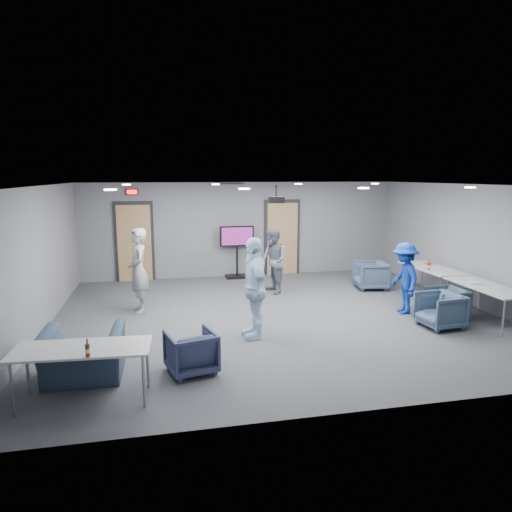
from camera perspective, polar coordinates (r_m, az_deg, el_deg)
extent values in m
plane|color=#33363A|center=(9.60, 2.52, -7.49)|extent=(9.00, 9.00, 0.00)
plane|color=white|center=(9.15, 2.65, 8.84)|extent=(9.00, 9.00, 0.00)
cube|color=slate|center=(13.15, -1.82, 3.33)|extent=(9.00, 0.02, 2.70)
cube|color=slate|center=(5.60, 13.01, -6.23)|extent=(9.00, 0.02, 2.70)
cube|color=slate|center=(9.25, -25.51, -0.54)|extent=(0.02, 8.00, 2.70)
cube|color=slate|center=(11.28, 25.30, 1.23)|extent=(0.02, 8.00, 2.70)
cube|color=black|center=(12.97, -14.95, 1.69)|extent=(1.06, 0.06, 2.24)
cube|color=tan|center=(12.93, -14.95, 1.53)|extent=(0.90, 0.05, 2.10)
cylinder|color=gray|center=(12.88, -13.40, 1.34)|extent=(0.04, 0.10, 0.04)
cube|color=black|center=(13.42, 3.26, 2.29)|extent=(1.06, 0.06, 2.24)
cube|color=tan|center=(13.39, 3.31, 2.14)|extent=(0.90, 0.05, 2.10)
cylinder|color=gray|center=(13.44, 4.80, 1.94)|extent=(0.04, 0.10, 0.04)
cube|color=black|center=(12.82, -15.24, 7.74)|extent=(0.32, 0.06, 0.16)
cube|color=#FF0C0C|center=(12.78, -15.24, 7.73)|extent=(0.26, 0.02, 0.11)
cube|color=black|center=(11.80, -3.22, 9.04)|extent=(0.60, 0.60, 0.03)
cylinder|color=white|center=(7.09, -17.75, 7.90)|extent=(0.18, 0.18, 0.02)
cylinder|color=white|center=(10.68, -15.90, 8.57)|extent=(0.18, 0.18, 0.02)
cylinder|color=white|center=(7.18, -1.49, 8.39)|extent=(0.18, 0.18, 0.02)
cylinder|color=white|center=(10.74, -5.06, 8.92)|extent=(0.18, 0.18, 0.02)
cylinder|color=white|center=(7.80, 13.27, 8.26)|extent=(0.18, 0.18, 0.02)
cylinder|color=white|center=(11.16, 5.31, 8.96)|extent=(0.18, 0.18, 0.02)
cylinder|color=white|center=(8.83, 25.20, 7.76)|extent=(0.18, 0.18, 0.02)
cylinder|color=white|center=(11.91, 14.65, 8.74)|extent=(0.18, 0.18, 0.02)
imported|color=#979A97|center=(9.97, -14.48, -1.78)|extent=(0.54, 0.73, 1.81)
imported|color=slate|center=(11.24, 2.13, -0.61)|extent=(0.72, 0.87, 1.62)
imported|color=#C6E3FF|center=(8.16, -0.24, -3.99)|extent=(0.48, 1.09, 1.83)
imported|color=navy|center=(10.11, 18.06, -2.64)|extent=(0.69, 1.04, 1.51)
imported|color=#3D4E6A|center=(12.10, 14.13, -2.35)|extent=(0.88, 0.86, 0.71)
imported|color=#374C5F|center=(10.11, 22.67, -5.48)|extent=(0.71, 0.69, 0.64)
imported|color=#384B62|center=(9.49, 22.02, -6.32)|extent=(0.80, 0.78, 0.67)
imported|color=#313955|center=(6.96, -8.13, -11.78)|extent=(0.83, 0.84, 0.63)
imported|color=#334359|center=(7.12, -20.80, -11.43)|extent=(1.15, 1.01, 0.73)
cube|color=#B5B7BA|center=(11.63, 21.12, -1.41)|extent=(0.77, 1.84, 0.03)
cylinder|color=gray|center=(12.25, 17.68, -2.40)|extent=(0.04, 0.04, 0.70)
cylinder|color=gray|center=(10.86, 22.06, -4.23)|extent=(0.04, 0.04, 0.70)
cylinder|color=gray|center=(12.56, 20.10, -2.24)|extent=(0.04, 0.04, 0.70)
cylinder|color=gray|center=(11.21, 24.64, -3.98)|extent=(0.04, 0.04, 0.70)
cube|color=#B5B7BA|center=(10.14, 26.96, -3.46)|extent=(0.76, 1.82, 0.03)
cylinder|color=gray|center=(10.68, 22.75, -4.51)|extent=(0.04, 0.04, 0.70)
cylinder|color=gray|center=(9.42, 28.52, -6.86)|extent=(0.04, 0.04, 0.70)
cylinder|color=gray|center=(11.03, 25.32, -4.25)|extent=(0.04, 0.04, 0.70)
cube|color=#B5B7BA|center=(6.33, -20.90, -10.77)|extent=(1.75, 0.82, 0.03)
cylinder|color=gray|center=(6.60, -13.41, -12.92)|extent=(0.04, 0.04, 0.70)
cylinder|color=gray|center=(6.92, -26.66, -12.65)|extent=(0.04, 0.04, 0.70)
cylinder|color=gray|center=(6.09, -13.86, -14.94)|extent=(0.04, 0.04, 0.70)
cylinder|color=gray|center=(6.44, -28.21, -14.49)|extent=(0.04, 0.04, 0.70)
cylinder|color=#55290E|center=(5.98, -20.30, -11.03)|extent=(0.06, 0.06, 0.16)
cylinder|color=#55290E|center=(5.94, -20.37, -10.01)|extent=(0.02, 0.02, 0.07)
cylinder|color=beige|center=(5.98, -20.30, -11.03)|extent=(0.06, 0.06, 0.05)
cylinder|color=#55290E|center=(11.27, 20.80, -1.26)|extent=(0.06, 0.06, 0.16)
cylinder|color=#55290E|center=(11.25, 20.83, -0.69)|extent=(0.02, 0.02, 0.07)
cylinder|color=beige|center=(11.27, 20.80, -1.26)|extent=(0.06, 0.06, 0.05)
cube|color=#C13530|center=(11.98, 20.76, -0.90)|extent=(0.17, 0.12, 0.04)
cube|color=silver|center=(10.18, 25.69, -3.09)|extent=(0.23, 0.19, 0.05)
cube|color=black|center=(13.10, -2.37, -2.56)|extent=(0.65, 0.46, 0.06)
cylinder|color=black|center=(12.99, -2.39, -0.11)|extent=(0.06, 0.06, 1.11)
cube|color=black|center=(12.90, -2.41, 2.51)|extent=(0.97, 0.07, 0.57)
cube|color=#691764|center=(12.85, -2.37, 2.48)|extent=(0.88, 0.01, 0.50)
cylinder|color=black|center=(9.39, 2.54, 8.14)|extent=(0.04, 0.04, 0.22)
cube|color=black|center=(9.40, 2.53, 7.05)|extent=(0.37, 0.33, 0.13)
cylinder|color=black|center=(9.26, 2.77, 7.00)|extent=(0.08, 0.06, 0.08)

